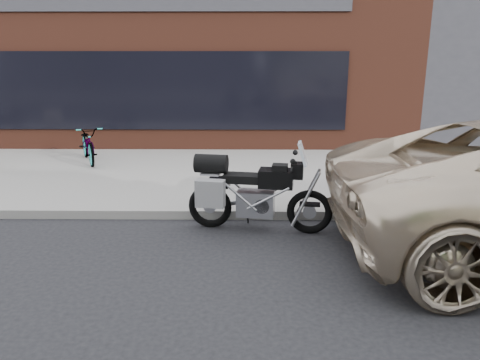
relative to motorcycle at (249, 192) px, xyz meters
name	(u,v)px	position (x,y,z in m)	size (l,w,h in m)	color
near_sidewalk	(228,171)	(-0.45, 3.44, -0.54)	(44.00, 6.00, 0.15)	gray
storefront	(180,64)	(-2.45, 10.42, 1.64)	(14.00, 10.07, 4.50)	#57291C
motorcycle	(249,192)	(0.00, 0.00, 0.00)	(2.24, 0.76, 1.42)	black
bicycle_front	(88,144)	(-3.78, 3.95, -0.03)	(0.58, 1.66, 0.87)	gray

